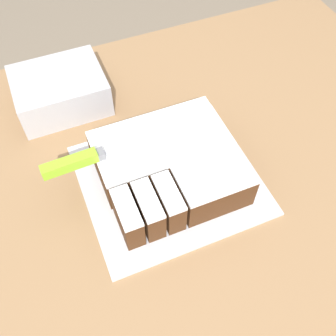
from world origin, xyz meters
TOP-DOWN VIEW (x-y plane):
  - ground_plane at (0.00, 0.00)m, footprint 8.00×8.00m
  - countertop at (0.00, 0.00)m, footprint 1.40×1.10m
  - cake_board at (-0.00, 0.05)m, footprint 0.36×0.33m
  - cake at (0.00, 0.06)m, footprint 0.27×0.24m
  - knife at (-0.15, 0.10)m, footprint 0.35×0.03m
  - storage_box at (-0.15, 0.36)m, footprint 0.21×0.17m

SIDE VIEW (x-z plane):
  - ground_plane at x=0.00m, z-range 0.00..0.00m
  - countertop at x=0.00m, z-range 0.00..0.93m
  - cake_board at x=0.00m, z-range 0.93..0.93m
  - storage_box at x=-0.15m, z-range 0.93..1.01m
  - cake at x=0.00m, z-range 0.93..1.01m
  - knife at x=-0.15m, z-range 1.01..1.03m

